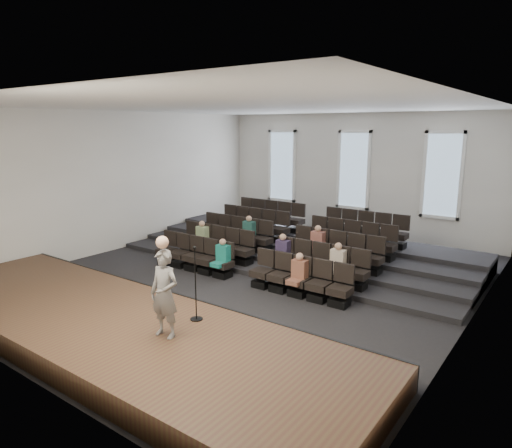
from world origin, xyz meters
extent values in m
plane|color=black|center=(0.00, 0.00, 0.00)|extent=(14.00, 14.00, 0.00)
cube|color=white|center=(0.00, 0.00, 5.01)|extent=(12.00, 14.00, 0.02)
cube|color=silver|center=(0.00, 7.02, 2.50)|extent=(12.00, 0.04, 5.00)
cube|color=silver|center=(0.00, -7.02, 2.50)|extent=(12.00, 0.04, 5.00)
cube|color=silver|center=(-6.02, 0.00, 2.50)|extent=(0.04, 14.00, 5.00)
cube|color=silver|center=(6.02, 0.00, 2.50)|extent=(0.04, 14.00, 5.00)
cube|color=#43311D|center=(0.00, -5.10, 0.25)|extent=(11.80, 3.60, 0.50)
cube|color=black|center=(0.00, -3.33, 0.25)|extent=(11.80, 0.06, 0.52)
cube|color=black|center=(0.00, 2.33, 0.07)|extent=(11.80, 4.80, 0.15)
cube|color=black|center=(0.00, 2.85, 0.15)|extent=(11.80, 3.75, 0.30)
cube|color=black|center=(0.00, 3.38, 0.22)|extent=(11.80, 2.70, 0.45)
cube|color=black|center=(0.00, 3.90, 0.30)|extent=(11.80, 1.65, 0.60)
cube|color=black|center=(-3.13, -0.60, 0.10)|extent=(0.47, 0.43, 0.20)
cube|color=black|center=(-3.13, -0.60, 0.41)|extent=(0.55, 0.50, 0.19)
cube|color=black|center=(-3.13, -0.39, 0.82)|extent=(0.55, 0.08, 0.50)
cube|color=black|center=(-2.53, -0.60, 0.10)|extent=(0.47, 0.43, 0.20)
cube|color=black|center=(-2.53, -0.60, 0.41)|extent=(0.55, 0.50, 0.19)
cube|color=black|center=(-2.53, -0.39, 0.82)|extent=(0.55, 0.08, 0.50)
cube|color=black|center=(-1.93, -0.60, 0.10)|extent=(0.47, 0.43, 0.20)
cube|color=black|center=(-1.93, -0.60, 0.41)|extent=(0.55, 0.50, 0.19)
cube|color=black|center=(-1.93, -0.39, 0.82)|extent=(0.55, 0.08, 0.50)
cube|color=black|center=(-1.33, -0.60, 0.10)|extent=(0.47, 0.43, 0.20)
cube|color=black|center=(-1.33, -0.60, 0.41)|extent=(0.55, 0.50, 0.19)
cube|color=black|center=(-1.33, -0.39, 0.82)|extent=(0.55, 0.08, 0.50)
cube|color=black|center=(-0.73, -0.60, 0.10)|extent=(0.47, 0.43, 0.20)
cube|color=black|center=(-0.73, -0.60, 0.41)|extent=(0.55, 0.50, 0.19)
cube|color=black|center=(-0.73, -0.39, 0.82)|extent=(0.55, 0.08, 0.50)
cube|color=black|center=(0.73, -0.60, 0.10)|extent=(0.47, 0.43, 0.20)
cube|color=black|center=(0.73, -0.60, 0.41)|extent=(0.55, 0.50, 0.19)
cube|color=black|center=(0.73, -0.39, 0.82)|extent=(0.55, 0.08, 0.50)
cube|color=black|center=(1.33, -0.60, 0.10)|extent=(0.47, 0.43, 0.20)
cube|color=black|center=(1.33, -0.60, 0.41)|extent=(0.55, 0.50, 0.19)
cube|color=black|center=(1.33, -0.39, 0.82)|extent=(0.55, 0.08, 0.50)
cube|color=black|center=(1.93, -0.60, 0.10)|extent=(0.47, 0.43, 0.20)
cube|color=black|center=(1.93, -0.60, 0.41)|extent=(0.55, 0.50, 0.19)
cube|color=black|center=(1.93, -0.39, 0.82)|extent=(0.55, 0.08, 0.50)
cube|color=black|center=(2.53, -0.60, 0.10)|extent=(0.47, 0.43, 0.20)
cube|color=black|center=(2.53, -0.60, 0.41)|extent=(0.55, 0.50, 0.19)
cube|color=black|center=(2.53, -0.39, 0.82)|extent=(0.55, 0.08, 0.50)
cube|color=black|center=(3.13, -0.60, 0.10)|extent=(0.47, 0.43, 0.20)
cube|color=black|center=(3.13, -0.60, 0.41)|extent=(0.55, 0.50, 0.19)
cube|color=black|center=(3.13, -0.39, 0.82)|extent=(0.55, 0.08, 0.50)
cube|color=black|center=(-3.13, 0.45, 0.25)|extent=(0.47, 0.43, 0.20)
cube|color=black|center=(-3.13, 0.45, 0.56)|extent=(0.55, 0.50, 0.19)
cube|color=black|center=(-3.13, 0.66, 0.97)|extent=(0.55, 0.08, 0.50)
cube|color=black|center=(-2.53, 0.45, 0.25)|extent=(0.47, 0.43, 0.20)
cube|color=black|center=(-2.53, 0.45, 0.56)|extent=(0.55, 0.50, 0.19)
cube|color=black|center=(-2.53, 0.66, 0.97)|extent=(0.55, 0.08, 0.50)
cube|color=black|center=(-1.93, 0.45, 0.25)|extent=(0.47, 0.43, 0.20)
cube|color=black|center=(-1.93, 0.45, 0.56)|extent=(0.55, 0.50, 0.19)
cube|color=black|center=(-1.93, 0.66, 0.97)|extent=(0.55, 0.08, 0.50)
cube|color=black|center=(-1.33, 0.45, 0.25)|extent=(0.47, 0.43, 0.20)
cube|color=black|center=(-1.33, 0.45, 0.56)|extent=(0.55, 0.50, 0.19)
cube|color=black|center=(-1.33, 0.66, 0.97)|extent=(0.55, 0.08, 0.50)
cube|color=black|center=(-0.73, 0.45, 0.25)|extent=(0.47, 0.43, 0.20)
cube|color=black|center=(-0.73, 0.45, 0.56)|extent=(0.55, 0.50, 0.19)
cube|color=black|center=(-0.73, 0.66, 0.97)|extent=(0.55, 0.08, 0.50)
cube|color=black|center=(0.73, 0.45, 0.25)|extent=(0.47, 0.43, 0.20)
cube|color=black|center=(0.73, 0.45, 0.56)|extent=(0.55, 0.50, 0.19)
cube|color=black|center=(0.73, 0.66, 0.97)|extent=(0.55, 0.08, 0.50)
cube|color=black|center=(1.33, 0.45, 0.25)|extent=(0.47, 0.43, 0.20)
cube|color=black|center=(1.33, 0.45, 0.56)|extent=(0.55, 0.50, 0.19)
cube|color=black|center=(1.33, 0.66, 0.97)|extent=(0.55, 0.08, 0.50)
cube|color=black|center=(1.93, 0.45, 0.25)|extent=(0.47, 0.43, 0.20)
cube|color=black|center=(1.93, 0.45, 0.56)|extent=(0.55, 0.50, 0.19)
cube|color=black|center=(1.93, 0.66, 0.97)|extent=(0.55, 0.08, 0.50)
cube|color=black|center=(2.53, 0.45, 0.25)|extent=(0.47, 0.43, 0.20)
cube|color=black|center=(2.53, 0.45, 0.56)|extent=(0.55, 0.50, 0.19)
cube|color=black|center=(2.53, 0.66, 0.97)|extent=(0.55, 0.08, 0.50)
cube|color=black|center=(3.13, 0.45, 0.25)|extent=(0.47, 0.43, 0.20)
cube|color=black|center=(3.13, 0.45, 0.56)|extent=(0.55, 0.50, 0.19)
cube|color=black|center=(3.13, 0.66, 0.97)|extent=(0.55, 0.08, 0.50)
cube|color=black|center=(-3.13, 1.50, 0.40)|extent=(0.47, 0.42, 0.20)
cube|color=black|center=(-3.13, 1.50, 0.71)|extent=(0.55, 0.50, 0.19)
cube|color=black|center=(-3.13, 1.71, 1.12)|extent=(0.55, 0.08, 0.50)
cube|color=black|center=(-2.53, 1.50, 0.40)|extent=(0.47, 0.42, 0.20)
cube|color=black|center=(-2.53, 1.50, 0.71)|extent=(0.55, 0.50, 0.19)
cube|color=black|center=(-2.53, 1.71, 1.12)|extent=(0.55, 0.08, 0.50)
cube|color=black|center=(-1.93, 1.50, 0.40)|extent=(0.47, 0.42, 0.20)
cube|color=black|center=(-1.93, 1.50, 0.71)|extent=(0.55, 0.50, 0.19)
cube|color=black|center=(-1.93, 1.71, 1.12)|extent=(0.55, 0.08, 0.50)
cube|color=black|center=(-1.33, 1.50, 0.40)|extent=(0.47, 0.42, 0.20)
cube|color=black|center=(-1.33, 1.50, 0.71)|extent=(0.55, 0.50, 0.19)
cube|color=black|center=(-1.33, 1.71, 1.12)|extent=(0.55, 0.08, 0.50)
cube|color=black|center=(-0.73, 1.50, 0.40)|extent=(0.47, 0.42, 0.20)
cube|color=black|center=(-0.73, 1.50, 0.71)|extent=(0.55, 0.50, 0.19)
cube|color=black|center=(-0.73, 1.71, 1.12)|extent=(0.55, 0.08, 0.50)
cube|color=black|center=(0.73, 1.50, 0.40)|extent=(0.47, 0.42, 0.20)
cube|color=black|center=(0.73, 1.50, 0.71)|extent=(0.55, 0.50, 0.19)
cube|color=black|center=(0.73, 1.71, 1.12)|extent=(0.55, 0.08, 0.50)
cube|color=black|center=(1.33, 1.50, 0.40)|extent=(0.47, 0.42, 0.20)
cube|color=black|center=(1.33, 1.50, 0.71)|extent=(0.55, 0.50, 0.19)
cube|color=black|center=(1.33, 1.71, 1.12)|extent=(0.55, 0.08, 0.50)
cube|color=black|center=(1.93, 1.50, 0.40)|extent=(0.47, 0.42, 0.20)
cube|color=black|center=(1.93, 1.50, 0.71)|extent=(0.55, 0.50, 0.19)
cube|color=black|center=(1.93, 1.71, 1.12)|extent=(0.55, 0.08, 0.50)
cube|color=black|center=(2.53, 1.50, 0.40)|extent=(0.47, 0.42, 0.20)
cube|color=black|center=(2.53, 1.50, 0.71)|extent=(0.55, 0.50, 0.19)
cube|color=black|center=(2.53, 1.71, 1.12)|extent=(0.55, 0.08, 0.50)
cube|color=black|center=(3.13, 1.50, 0.40)|extent=(0.47, 0.42, 0.20)
cube|color=black|center=(3.13, 1.50, 0.71)|extent=(0.55, 0.50, 0.19)
cube|color=black|center=(3.13, 1.71, 1.12)|extent=(0.55, 0.08, 0.50)
cube|color=black|center=(-3.13, 2.55, 0.55)|extent=(0.47, 0.42, 0.20)
cube|color=black|center=(-3.13, 2.55, 0.86)|extent=(0.55, 0.50, 0.19)
cube|color=black|center=(-3.13, 2.76, 1.27)|extent=(0.55, 0.08, 0.50)
cube|color=black|center=(-2.53, 2.55, 0.55)|extent=(0.47, 0.42, 0.20)
cube|color=black|center=(-2.53, 2.55, 0.86)|extent=(0.55, 0.50, 0.19)
cube|color=black|center=(-2.53, 2.76, 1.27)|extent=(0.55, 0.08, 0.50)
cube|color=black|center=(-1.93, 2.55, 0.55)|extent=(0.47, 0.42, 0.20)
cube|color=black|center=(-1.93, 2.55, 0.86)|extent=(0.55, 0.50, 0.19)
cube|color=black|center=(-1.93, 2.76, 1.27)|extent=(0.55, 0.08, 0.50)
cube|color=black|center=(-1.33, 2.55, 0.55)|extent=(0.47, 0.42, 0.20)
cube|color=black|center=(-1.33, 2.55, 0.86)|extent=(0.55, 0.50, 0.19)
cube|color=black|center=(-1.33, 2.76, 1.27)|extent=(0.55, 0.08, 0.50)
cube|color=black|center=(-0.73, 2.55, 0.55)|extent=(0.47, 0.42, 0.20)
cube|color=black|center=(-0.73, 2.55, 0.86)|extent=(0.55, 0.50, 0.19)
cube|color=black|center=(-0.73, 2.76, 1.27)|extent=(0.55, 0.08, 0.50)
cube|color=black|center=(0.73, 2.55, 0.55)|extent=(0.47, 0.42, 0.20)
cube|color=black|center=(0.73, 2.55, 0.86)|extent=(0.55, 0.50, 0.19)
cube|color=black|center=(0.73, 2.76, 1.27)|extent=(0.55, 0.08, 0.50)
cube|color=black|center=(1.33, 2.55, 0.55)|extent=(0.47, 0.42, 0.20)
cube|color=black|center=(1.33, 2.55, 0.86)|extent=(0.55, 0.50, 0.19)
cube|color=black|center=(1.33, 2.76, 1.27)|extent=(0.55, 0.08, 0.50)
cube|color=black|center=(1.93, 2.55, 0.55)|extent=(0.47, 0.42, 0.20)
cube|color=black|center=(1.93, 2.55, 0.86)|extent=(0.55, 0.50, 0.19)
cube|color=black|center=(1.93, 2.76, 1.27)|extent=(0.55, 0.08, 0.50)
cube|color=black|center=(2.53, 2.55, 0.55)|extent=(0.47, 0.42, 0.20)
cube|color=black|center=(2.53, 2.55, 0.86)|extent=(0.55, 0.50, 0.19)
cube|color=black|center=(2.53, 2.76, 1.27)|extent=(0.55, 0.08, 0.50)
cube|color=black|center=(3.13, 2.55, 0.55)|extent=(0.47, 0.42, 0.20)
cube|color=black|center=(3.13, 2.55, 0.86)|extent=(0.55, 0.50, 0.19)
cube|color=black|center=(3.13, 2.76, 1.27)|extent=(0.55, 0.08, 0.50)
cube|color=black|center=(-3.13, 3.60, 0.70)|extent=(0.47, 0.42, 0.20)
cube|color=black|center=(-3.13, 3.60, 1.01)|extent=(0.55, 0.50, 0.19)
cube|color=black|center=(-3.13, 3.81, 1.42)|extent=(0.55, 0.08, 0.50)
cube|color=black|center=(-2.53, 3.60, 0.70)|extent=(0.47, 0.42, 0.20)
cube|color=black|center=(-2.53, 3.60, 1.01)|extent=(0.55, 0.50, 0.19)
cube|color=black|center=(-2.53, 3.81, 1.42)|extent=(0.55, 0.08, 0.50)
cube|color=black|center=(-1.93, 3.60, 0.70)|extent=(0.47, 0.42, 0.20)
cube|color=black|center=(-1.93, 3.60, 1.01)|extent=(0.55, 0.50, 0.19)
cube|color=black|center=(-1.93, 3.81, 1.42)|extent=(0.55, 0.08, 0.50)
cube|color=black|center=(-1.33, 3.60, 0.70)|extent=(0.47, 0.42, 0.20)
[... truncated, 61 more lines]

